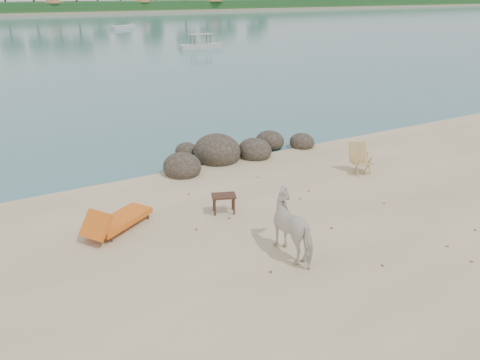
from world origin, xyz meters
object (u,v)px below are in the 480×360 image
object	(u,v)px
cow	(296,227)
lounge_chair	(121,217)
side_table	(224,205)
deck_chair	(363,160)
boulders	(229,152)

from	to	relation	value
cow	lounge_chair	xyz separation A→B (m)	(-3.25, 3.33, -0.39)
cow	side_table	distance (m)	2.85
cow	deck_chair	size ratio (longest dim) A/B	1.67
boulders	cow	bearing A→B (deg)	-105.40
boulders	lounge_chair	distance (m)	6.24
cow	lounge_chair	bearing A→B (deg)	-46.73
deck_chair	lounge_chair	bearing A→B (deg)	-157.89
cow	deck_chair	distance (m)	6.04
boulders	deck_chair	size ratio (longest dim) A/B	6.35
lounge_chair	deck_chair	bearing A→B (deg)	-33.42
side_table	deck_chair	bearing A→B (deg)	24.67
boulders	side_table	distance (m)	4.72
side_table	cow	bearing A→B (deg)	-59.90
side_table	lounge_chair	size ratio (longest dim) A/B	0.30
lounge_chair	deck_chair	distance (m)	8.40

